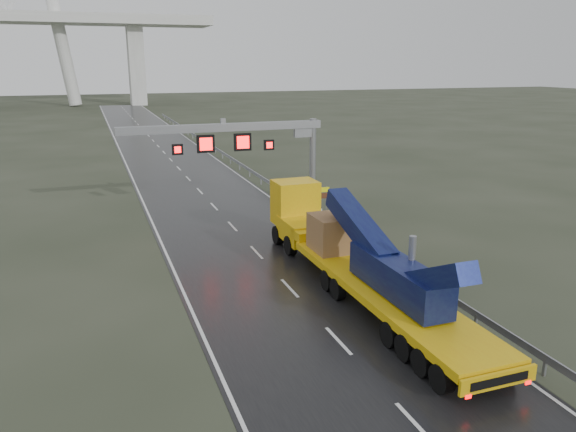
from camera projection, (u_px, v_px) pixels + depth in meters
name	position (u px, v px, depth m)	size (l,w,h in m)	color
ground	(320.00, 321.00, 25.27)	(400.00, 400.00, 0.00)	#2B3122
road	(179.00, 168.00, 61.59)	(11.00, 200.00, 0.02)	black
guardrail	(258.00, 175.00, 54.31)	(0.20, 140.00, 1.40)	gray
sign_gantry	(252.00, 143.00, 40.81)	(14.90, 1.20, 7.42)	silver
heavy_haul_truck	(345.00, 247.00, 29.52)	(3.20, 20.58, 4.82)	#E0B50C
exit_sign_pair	(321.00, 195.00, 42.36)	(1.29, 0.16, 2.22)	gray
striped_barrier	(311.00, 207.00, 43.07)	(0.60, 0.32, 1.02)	red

